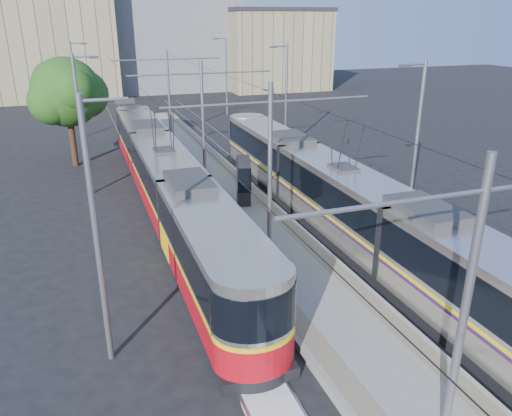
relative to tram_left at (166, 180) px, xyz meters
name	(u,v)px	position (x,y,z in m)	size (l,w,h in m)	color
ground	(359,345)	(3.60, -13.89, -1.71)	(160.00, 160.00, 0.00)	black
platform	(217,184)	(3.60, 3.11, -1.56)	(4.00, 50.00, 0.30)	gray
tactile_strip_left	(194,184)	(2.15, 3.11, -1.40)	(0.70, 50.00, 0.01)	gray
tactile_strip_right	(239,179)	(5.05, 3.11, -1.40)	(0.70, 50.00, 0.01)	gray
rails	(217,186)	(3.60, 3.11, -1.69)	(8.71, 70.00, 0.03)	gray
tram_left	(166,180)	(0.00, 0.00, 0.00)	(2.43, 29.85, 5.50)	black
tram_right	(342,198)	(7.20, -5.94, 0.15)	(2.43, 29.72, 5.50)	black
catenary	(229,122)	(3.60, 0.27, 2.82)	(9.20, 70.00, 7.00)	slate
street_lamps	(199,108)	(3.60, 7.11, 2.47)	(15.18, 38.22, 8.00)	slate
shelter	(243,179)	(3.97, -1.06, -0.05)	(0.96, 1.30, 2.58)	black
tree	(71,93)	(-4.23, 11.14, 3.30)	(5.09, 4.71, 7.40)	#382314
building_left	(48,36)	(-6.40, 46.11, 5.93)	(16.32, 12.24, 15.26)	gray
building_centre	(168,28)	(9.60, 50.11, 6.69)	(18.36, 14.28, 16.77)	slate
building_right	(274,49)	(23.60, 44.11, 3.84)	(14.28, 10.20, 11.07)	gray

